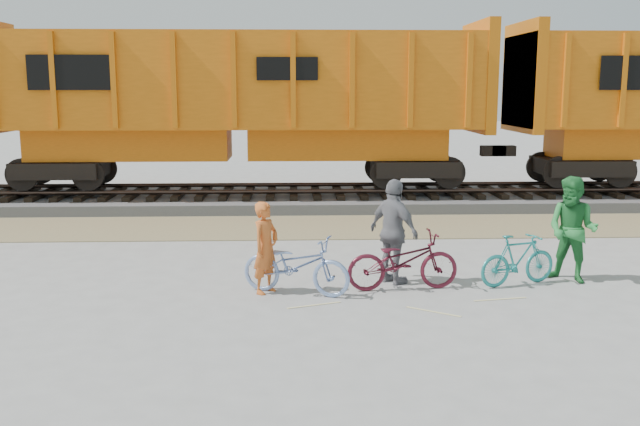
# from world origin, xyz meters

# --- Properties ---
(ground) EXTENTS (120.00, 120.00, 0.00)m
(ground) POSITION_xyz_m (0.00, 0.00, 0.00)
(ground) COLOR #9E9E99
(ground) RESTS_ON ground
(gravel_strip) EXTENTS (120.00, 3.00, 0.02)m
(gravel_strip) POSITION_xyz_m (0.00, 5.50, 0.01)
(gravel_strip) COLOR #9B8B60
(gravel_strip) RESTS_ON ground
(ballast_bed) EXTENTS (120.00, 4.00, 0.30)m
(ballast_bed) POSITION_xyz_m (0.00, 9.00, 0.15)
(ballast_bed) COLOR slate
(ballast_bed) RESTS_ON ground
(track) EXTENTS (120.00, 2.60, 0.24)m
(track) POSITION_xyz_m (0.00, 9.00, 0.47)
(track) COLOR black
(track) RESTS_ON ballast_bed
(hopper_car_center) EXTENTS (14.00, 3.13, 4.65)m
(hopper_car_center) POSITION_xyz_m (-2.85, 9.00, 3.01)
(hopper_car_center) COLOR black
(hopper_car_center) RESTS_ON track
(bicycle_blue) EXTENTS (1.95, 1.25, 0.97)m
(bicycle_blue) POSITION_xyz_m (-1.28, -0.15, 0.48)
(bicycle_blue) COLOR #7C99D0
(bicycle_blue) RESTS_ON ground
(bicycle_teal) EXTENTS (1.54, 0.89, 0.90)m
(bicycle_teal) POSITION_xyz_m (2.53, 0.24, 0.45)
(bicycle_teal) COLOR teal
(bicycle_teal) RESTS_ON ground
(bicycle_maroon) EXTENTS (1.94, 0.84, 0.99)m
(bicycle_maroon) POSITION_xyz_m (0.51, 0.04, 0.49)
(bicycle_maroon) COLOR #551524
(bicycle_maroon) RESTS_ON ground
(person_solo) EXTENTS (0.62, 0.67, 1.53)m
(person_solo) POSITION_xyz_m (-1.78, -0.05, 0.76)
(person_solo) COLOR #CD5F25
(person_solo) RESTS_ON ground
(person_man) EXTENTS (1.14, 1.12, 1.85)m
(person_man) POSITION_xyz_m (3.53, 0.44, 0.93)
(person_man) COLOR #267C37
(person_man) RESTS_ON ground
(person_woman) EXTENTS (1.01, 1.12, 1.82)m
(person_woman) POSITION_xyz_m (0.41, 0.44, 0.91)
(person_woman) COLOR slate
(person_woman) RESTS_ON ground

